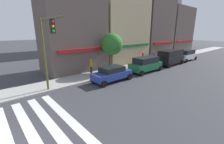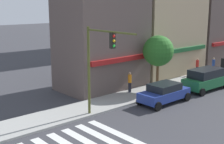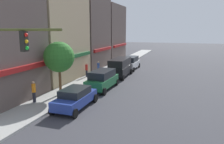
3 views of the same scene
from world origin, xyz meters
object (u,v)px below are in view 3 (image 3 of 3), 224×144
object	(u,v)px
van_black	(120,67)
pedestrian_blue_shirt	(98,68)
suv_white	(131,63)
pedestrian_orange_vest	(34,91)
pedestrian_red_jacket	(87,69)
street_tree	(59,57)
traffic_signal	(2,66)
sedan_blue	(75,98)
suv_green	(102,79)

from	to	relation	value
van_black	pedestrian_blue_shirt	xyz separation A→B (m)	(-0.37, 2.85, -0.21)
suv_white	pedestrian_orange_vest	distance (m)	18.41
pedestrian_orange_vest	pedestrian_red_jacket	bearing A→B (deg)	119.81
suv_white	pedestrian_blue_shirt	world-z (taller)	suv_white
pedestrian_blue_shirt	pedestrian_orange_vest	distance (m)	12.03
van_black	street_tree	world-z (taller)	street_tree
traffic_signal	suv_white	xyz separation A→B (m)	(23.88, -0.67, -3.19)
pedestrian_blue_shirt	pedestrian_red_jacket	distance (m)	1.93
sedan_blue	van_black	xyz separation A→B (m)	(12.15, -0.00, 0.44)
suv_white	street_tree	distance (m)	15.86
pedestrian_blue_shirt	pedestrian_red_jacket	xyz separation A→B (m)	(-1.70, 0.90, 0.00)
van_black	pedestrian_orange_vest	bearing A→B (deg)	162.25
street_tree	sedan_blue	bearing A→B (deg)	-130.95
sedan_blue	suv_white	bearing A→B (deg)	-0.22
pedestrian_red_jacket	street_tree	bearing A→B (deg)	138.74
pedestrian_blue_shirt	pedestrian_red_jacket	world-z (taller)	same
street_tree	suv_white	bearing A→B (deg)	-10.30
pedestrian_orange_vest	van_black	bearing A→B (deg)	102.77
pedestrian_orange_vest	street_tree	size ratio (longest dim) A/B	0.37
street_tree	pedestrian_blue_shirt	bearing A→B (deg)	0.30
street_tree	traffic_signal	bearing A→B (deg)	-165.89
traffic_signal	suv_green	bearing A→B (deg)	-3.22
traffic_signal	street_tree	bearing A→B (deg)	14.11
traffic_signal	pedestrian_orange_vest	world-z (taller)	traffic_signal
suv_green	street_tree	xyz separation A→B (m)	(-3.37, 2.80, 2.55)
suv_green	van_black	xyz separation A→B (m)	(6.35, -0.00, 0.25)
pedestrian_blue_shirt	sedan_blue	bearing A→B (deg)	-119.37
suv_white	pedestrian_red_jacket	xyz separation A→B (m)	(-7.76, 3.75, 0.04)
pedestrian_blue_shirt	suv_white	bearing A→B (deg)	21.83
pedestrian_orange_vest	suv_white	bearing A→B (deg)	107.75
pedestrian_orange_vest	suv_green	bearing A→B (deg)	88.06
pedestrian_orange_vest	pedestrian_blue_shirt	bearing A→B (deg)	115.41
van_black	street_tree	xyz separation A→B (m)	(-9.72, 2.80, 2.29)
pedestrian_red_jacket	sedan_blue	bearing A→B (deg)	152.06
pedestrian_blue_shirt	pedestrian_orange_vest	world-z (taller)	same
traffic_signal	suv_green	size ratio (longest dim) A/B	1.30
sedan_blue	pedestrian_orange_vest	size ratio (longest dim) A/B	2.49
van_black	suv_green	bearing A→B (deg)	178.58
traffic_signal	pedestrian_blue_shirt	size ratio (longest dim) A/B	3.49
van_black	pedestrian_blue_shirt	distance (m)	2.88
pedestrian_red_jacket	pedestrian_blue_shirt	bearing A→B (deg)	-76.26
traffic_signal	van_black	xyz separation A→B (m)	(18.20, -0.67, -2.93)
traffic_signal	suv_white	world-z (taller)	traffic_signal
traffic_signal	pedestrian_blue_shirt	distance (m)	18.24
pedestrian_orange_vest	traffic_signal	bearing A→B (deg)	-34.02
suv_white	pedestrian_blue_shirt	xyz separation A→B (m)	(-6.05, 2.85, 0.04)
pedestrian_blue_shirt	pedestrian_red_jacket	bearing A→B (deg)	-160.87
sedan_blue	pedestrian_orange_vest	xyz separation A→B (m)	(-0.22, 3.62, 0.23)
traffic_signal	suv_green	distance (m)	12.29
traffic_signal	street_tree	size ratio (longest dim) A/B	1.29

